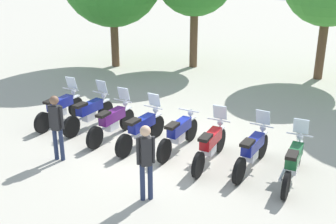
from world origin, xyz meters
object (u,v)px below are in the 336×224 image
object	(u,v)px
motorcycle_7	(293,161)
person_0	(56,123)
person_1	(146,157)
motorcycle_2	(112,121)
motorcycle_5	(211,144)
motorcycle_3	(142,129)
motorcycle_6	(252,150)
motorcycle_4	(179,133)
motorcycle_1	(90,112)
motorcycle_0	(60,108)

from	to	relation	value
motorcycle_7	person_0	xyz separation A→B (m)	(-5.57, -1.63, 0.51)
motorcycle_7	person_1	distance (m)	3.48
person_0	person_1	size ratio (longest dim) A/B	1.01
motorcycle_2	motorcycle_5	size ratio (longest dim) A/B	1.00
motorcycle_7	person_0	world-z (taller)	person_0
motorcycle_3	motorcycle_6	bearing A→B (deg)	-83.61
motorcycle_4	person_0	size ratio (longest dim) A/B	1.26
motorcycle_7	motorcycle_3	bearing A→B (deg)	87.12
motorcycle_4	motorcycle_5	distance (m)	1.06
motorcycle_6	motorcycle_1	bearing A→B (deg)	90.64
motorcycle_5	motorcycle_7	bearing A→B (deg)	-91.24
motorcycle_0	motorcycle_4	xyz separation A→B (m)	(4.11, -0.04, -0.01)
motorcycle_5	person_0	distance (m)	3.91
motorcycle_3	motorcycle_4	bearing A→B (deg)	-73.70
motorcycle_4	motorcycle_7	bearing A→B (deg)	-93.48
person_0	motorcycle_1	bearing A→B (deg)	-178.44
motorcycle_6	motorcycle_0	bearing A→B (deg)	92.38
motorcycle_1	motorcycle_3	bearing A→B (deg)	-96.36
motorcycle_0	person_0	bearing A→B (deg)	-140.98
motorcycle_5	person_0	world-z (taller)	person_0
motorcycle_0	motorcycle_5	world-z (taller)	same
motorcycle_3	motorcycle_5	xyz separation A→B (m)	(2.05, -0.07, 0.00)
motorcycle_4	person_0	distance (m)	3.19
motorcycle_2	motorcycle_7	xyz separation A→B (m)	(5.13, -0.14, 0.00)
person_1	motorcycle_1	bearing A→B (deg)	-168.14
person_0	person_1	world-z (taller)	person_0
motorcycle_4	motorcycle_7	distance (m)	3.09
motorcycle_2	motorcycle_4	size ratio (longest dim) A/B	1.00
person_1	motorcycle_2	bearing A→B (deg)	-174.43
motorcycle_1	motorcycle_2	distance (m)	1.07
motorcycle_2	person_0	distance (m)	1.90
motorcycle_6	motorcycle_2	bearing A→B (deg)	94.07
motorcycle_2	motorcycle_5	world-z (taller)	same
motorcycle_2	motorcycle_4	world-z (taller)	motorcycle_2
motorcycle_3	person_1	bearing A→B (deg)	-142.63
person_1	motorcycle_5	bearing A→B (deg)	124.41
motorcycle_6	person_1	bearing A→B (deg)	149.81
motorcycle_1	motorcycle_5	xyz separation A→B (m)	(4.10, -0.45, 0.00)
motorcycle_0	motorcycle_6	size ratio (longest dim) A/B	1.00
motorcycle_0	motorcycle_7	distance (m)	7.19
motorcycle_0	motorcycle_7	size ratio (longest dim) A/B	1.00
motorcycle_7	motorcycle_5	bearing A→B (deg)	88.21
motorcycle_5	person_1	bearing A→B (deg)	163.97
motorcycle_5	motorcycle_6	world-z (taller)	same
motorcycle_4	motorcycle_7	xyz separation A→B (m)	(3.08, -0.28, 0.01)
motorcycle_4	motorcycle_6	bearing A→B (deg)	-91.70
motorcycle_0	motorcycle_3	xyz separation A→B (m)	(3.08, -0.25, 0.00)
motorcycle_2	person_0	xyz separation A→B (m)	(-0.44, -1.78, 0.51)
motorcycle_0	motorcycle_3	distance (m)	3.09
motorcycle_1	person_1	xyz separation A→B (m)	(3.52, -2.67, 0.50)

